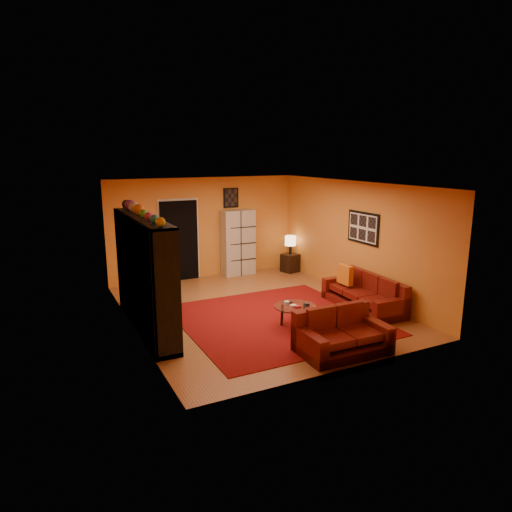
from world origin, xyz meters
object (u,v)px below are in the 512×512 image
storage_cabinet (238,243)px  side_table (290,263)px  coffee_table (295,308)px  table_lamp (290,241)px  sofa (366,295)px  entertainment_unit (144,274)px  bowl_chair (151,295)px  loveseat (340,334)px  tv (149,279)px

storage_cabinet → side_table: size_ratio=3.48×
coffee_table → table_lamp: bearing=60.5°
sofa → entertainment_unit: bearing=171.1°
sofa → coffee_table: (-1.89, -0.23, 0.07)m
storage_cabinet → sofa: bearing=-73.1°
entertainment_unit → coffee_table: entertainment_unit is taller
entertainment_unit → bowl_chair: bearing=72.1°
sofa → coffee_table: 1.90m
coffee_table → table_lamp: size_ratio=1.58×
sofa → storage_cabinet: 3.97m
coffee_table → bowl_chair: bowl_chair is taller
table_lamp → loveseat: bearing=-111.7°
tv → sofa: tv is taller
loveseat → table_lamp: 5.22m
loveseat → table_lamp: bearing=-20.2°
loveseat → tv: bearing=49.3°
storage_cabinet → bowl_chair: bearing=-149.9°
entertainment_unit → bowl_chair: 1.33m
coffee_table → bowl_chair: (-2.18, 2.20, -0.06)m
sofa → table_lamp: bearing=90.9°
entertainment_unit → loveseat: 3.64m
bowl_chair → table_lamp: size_ratio=1.37×
side_table → tv: bearing=-150.8°
sofa → side_table: sofa is taller
loveseat → side_table: size_ratio=2.95×
tv → storage_cabinet: storage_cabinet is taller
storage_cabinet → side_table: (1.39, -0.40, -0.62)m
tv → sofa: (4.36, -0.82, -0.68)m
loveseat → bowl_chair: bearing=34.7°
entertainment_unit → tv: size_ratio=3.45×
storage_cabinet → entertainment_unit: bearing=-140.2°
loveseat → side_table: 5.18m
storage_cabinet → table_lamp: bearing=-18.0°
entertainment_unit → storage_cabinet: entertainment_unit is taller
loveseat → storage_cabinet: size_ratio=0.85×
sofa → storage_cabinet: storage_cabinet is taller
tv → side_table: bearing=-60.8°
sofa → table_lamp: size_ratio=3.99×
entertainment_unit → storage_cabinet: 4.21m
entertainment_unit → table_lamp: 5.13m
tv → side_table: 5.18m
entertainment_unit → storage_cabinet: size_ratio=1.72×
entertainment_unit → bowl_chair: entertainment_unit is taller
coffee_table → tv: bearing=156.8°
tv → loveseat: (2.56, -2.32, -0.68)m
entertainment_unit → tv: 0.14m
entertainment_unit → table_lamp: bearing=27.9°
entertainment_unit → sofa: entertainment_unit is taller
tv → storage_cabinet: bearing=-46.8°
side_table → storage_cabinet: bearing=163.9°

